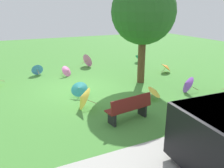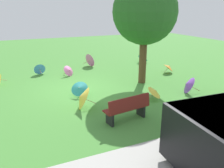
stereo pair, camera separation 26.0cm
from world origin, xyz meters
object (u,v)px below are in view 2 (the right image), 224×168
parasol_pink_1 (69,70)px  parasol_teal_1 (143,58)px  parasol_blue_0 (40,69)px  parasol_purple_1 (188,85)px  parasol_orange_0 (169,67)px  parasol_pink_3 (91,60)px  parasol_yellow_4 (82,98)px  parasol_yellow_3 (155,92)px  park_bench (127,108)px  shade_tree (145,12)px  parasol_teal_0 (79,88)px

parasol_pink_1 → parasol_teal_1: (-5.54, -1.19, 0.04)m
parasol_blue_0 → parasol_teal_1: parasol_blue_0 is taller
parasol_purple_1 → parasol_orange_0: bearing=-113.2°
parasol_pink_3 → parasol_purple_1: (-2.36, 6.45, -0.04)m
parasol_purple_1 → parasol_teal_1: 6.17m
parasol_orange_0 → parasol_yellow_4: (6.14, 2.81, 0.09)m
parasol_purple_1 → parasol_yellow_3: 1.84m
park_bench → shade_tree: (-2.64, -3.45, 2.97)m
shade_tree → parasol_orange_0: bearing=-158.3°
parasol_purple_1 → parasol_yellow_4: bearing=-3.3°
park_bench → shade_tree: shade_tree is taller
parasol_pink_1 → parasol_yellow_3: (-2.36, 5.00, 0.07)m
parasol_orange_0 → parasol_pink_1: (5.51, -1.75, -0.04)m
parasol_teal_0 → parasol_yellow_4: size_ratio=0.92×
parasol_orange_0 → parasol_yellow_3: parasol_yellow_3 is taller
parasol_yellow_3 → parasol_pink_3: bearing=-85.4°
parasol_purple_1 → park_bench: bearing=19.5°
parasol_blue_0 → parasol_yellow_4: parasol_yellow_4 is taller
parasol_orange_0 → parasol_pink_3: parasol_pink_3 is taller
parasol_teal_1 → parasol_pink_1: bearing=12.1°
shade_tree → parasol_blue_0: bearing=-38.6°
parasol_orange_0 → parasol_blue_0: bearing=-21.2°
shade_tree → parasol_teal_0: shade_tree is taller
parasol_pink_1 → parasol_teal_0: size_ratio=0.85×
parasol_blue_0 → parasol_yellow_4: size_ratio=0.65×
parasol_blue_0 → parasol_yellow_4: (-0.87, 5.53, 0.12)m
parasol_teal_1 → park_bench: bearing=55.4°
parasol_orange_0 → parasol_teal_0: size_ratio=0.88×
parasol_pink_3 → parasol_teal_1: size_ratio=1.08×
parasol_pink_3 → parasol_blue_0: bearing=10.9°
shade_tree → parasol_yellow_4: size_ratio=4.92×
parasol_pink_1 → parasol_purple_1: bearing=130.9°
park_bench → parasol_blue_0: (1.97, -7.12, -0.14)m
parasol_orange_0 → parasol_pink_3: bearing=-42.4°
parasol_yellow_4 → parasol_pink_3: bearing=-111.7°
parasol_teal_0 → parasol_yellow_4: (0.26, 1.23, 0.06)m
parasol_pink_3 → parasol_yellow_3: 6.64m
shade_tree → parasol_pink_1: size_ratio=6.35×
parasol_blue_0 → parasol_teal_0: (-1.12, 4.30, 0.05)m
parasol_pink_1 → parasol_blue_0: bearing=-33.3°
parasol_teal_1 → parasol_blue_0: bearing=1.7°
parasol_blue_0 → parasol_yellow_4: bearing=98.9°
parasol_purple_1 → parasol_yellow_3: bearing=5.2°
parasol_yellow_4 → parasol_orange_0: bearing=-155.4°
parasol_pink_3 → parasol_purple_1: bearing=110.1°
parasol_yellow_4 → parasol_teal_1: bearing=-137.0°
parasol_pink_1 → parasol_pink_3: 2.44m
park_bench → parasol_yellow_3: park_bench is taller
parasol_purple_1 → parasol_blue_0: bearing=-45.7°
parasol_purple_1 → parasol_teal_1: bearing=-102.6°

